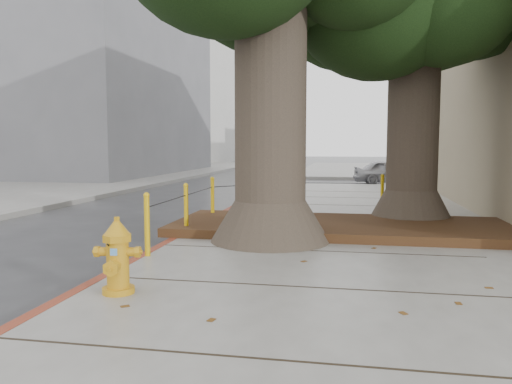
% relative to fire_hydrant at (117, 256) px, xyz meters
% --- Properties ---
extents(ground, '(140.00, 140.00, 0.00)m').
position_rel_fire_hydrant_xyz_m(ground, '(1.48, 0.61, -0.56)').
color(ground, '#28282B').
rests_on(ground, ground).
extents(sidewalk_far, '(16.00, 20.00, 0.15)m').
position_rel_fire_hydrant_xyz_m(sidewalk_far, '(7.48, 30.61, -0.49)').
color(sidewalk_far, slate).
rests_on(sidewalk_far, ground).
extents(curb_red, '(0.14, 26.00, 0.16)m').
position_rel_fire_hydrant_xyz_m(curb_red, '(-0.52, 3.11, -0.49)').
color(curb_red, maroon).
rests_on(curb_red, ground).
extents(planter_bed, '(6.40, 2.60, 0.16)m').
position_rel_fire_hydrant_xyz_m(planter_bed, '(2.38, 4.51, -0.33)').
color(planter_bed, black).
rests_on(planter_bed, sidewalk_main).
extents(building_far_grey, '(12.00, 16.00, 12.00)m').
position_rel_fire_hydrant_xyz_m(building_far_grey, '(-13.52, 22.61, 5.44)').
color(building_far_grey, slate).
rests_on(building_far_grey, ground).
extents(building_far_white, '(12.00, 18.00, 15.00)m').
position_rel_fire_hydrant_xyz_m(building_far_white, '(-15.52, 45.61, 6.94)').
color(building_far_white, silver).
rests_on(building_far_white, ground).
extents(bollard_ring, '(3.79, 5.39, 0.95)m').
position_rel_fire_hydrant_xyz_m(bollard_ring, '(0.62, 4.99, 0.10)').
color(bollard_ring, gold).
rests_on(bollard_ring, sidewalk_main).
extents(fire_hydrant, '(0.45, 0.42, 0.85)m').
position_rel_fire_hydrant_xyz_m(fire_hydrant, '(0.00, 0.00, 0.00)').
color(fire_hydrant, orange).
rests_on(fire_hydrant, sidewalk_main).
extents(car_silver, '(3.37, 1.65, 1.11)m').
position_rel_fire_hydrant_xyz_m(car_silver, '(4.35, 18.16, -0.01)').
color(car_silver, '#A6A6AB').
rests_on(car_silver, ground).
extents(car_dark, '(1.87, 4.57, 1.32)m').
position_rel_fire_hydrant_xyz_m(car_dark, '(-11.20, 18.07, 0.10)').
color(car_dark, black).
rests_on(car_dark, ground).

